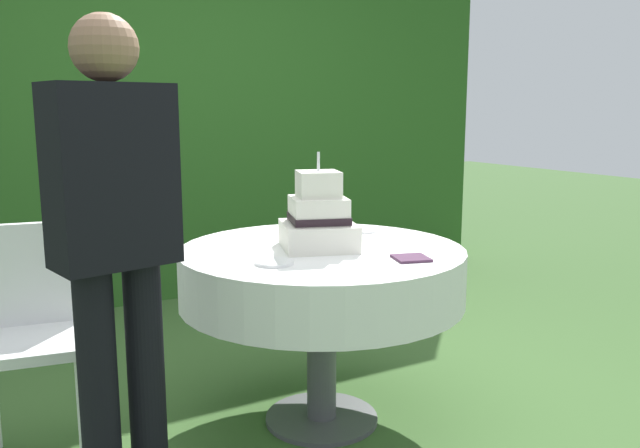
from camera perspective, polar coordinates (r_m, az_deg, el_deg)
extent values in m
plane|color=#3D602D|center=(2.95, 0.14, -16.68)|extent=(20.00, 20.00, 0.00)
cube|color=#28561E|center=(4.82, -14.19, 9.96)|extent=(5.29, 0.55, 2.68)
cylinder|color=#4C4C51|center=(2.94, 0.14, -16.50)|extent=(0.48, 0.48, 0.02)
cylinder|color=#4C4C51|center=(2.80, 0.14, -10.00)|extent=(0.12, 0.12, 0.73)
cylinder|color=brown|center=(2.69, 0.15, -2.44)|extent=(1.14, 1.14, 0.03)
cylinder|color=white|center=(2.72, 0.14, -4.39)|extent=(1.17, 1.17, 0.22)
cube|color=white|center=(2.67, -0.15, -1.01)|extent=(0.37, 0.37, 0.11)
cube|color=white|center=(2.65, -0.15, 1.22)|extent=(0.28, 0.28, 0.11)
cube|color=black|center=(2.66, -0.15, 0.50)|extent=(0.29, 0.29, 0.03)
cube|color=white|center=(2.64, -0.15, 3.48)|extent=(0.21, 0.21, 0.11)
sphere|color=#C6599E|center=(2.79, 1.62, 1.10)|extent=(0.09, 0.09, 0.09)
cylinder|color=silver|center=(2.63, -0.15, 5.46)|extent=(0.01, 0.01, 0.08)
cylinder|color=white|center=(2.42, -3.99, -3.35)|extent=(0.14, 0.14, 0.01)
cylinder|color=white|center=(3.04, 3.61, -0.55)|extent=(0.14, 0.14, 0.01)
cube|color=#4C2D47|center=(2.51, 7.93, -2.96)|extent=(0.16, 0.16, 0.01)
cylinder|color=white|center=(2.62, -20.01, -15.48)|extent=(0.03, 0.03, 0.45)
cylinder|color=white|center=(2.91, -20.08, -12.82)|extent=(0.03, 0.03, 0.45)
cube|color=white|center=(2.68, -23.84, -9.46)|extent=(0.46, 0.46, 0.04)
cube|color=white|center=(2.79, -23.96, -3.98)|extent=(0.40, 0.10, 0.40)
cylinder|color=black|center=(2.23, -18.65, -14.38)|extent=(0.12, 0.12, 0.85)
cylinder|color=black|center=(2.28, -14.84, -13.53)|extent=(0.12, 0.12, 0.85)
cube|color=black|center=(2.07, -17.70, 4.02)|extent=(0.39, 0.27, 0.55)
sphere|color=#8C664C|center=(2.07, -18.27, 14.38)|extent=(0.20, 0.20, 0.20)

